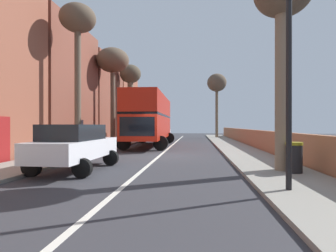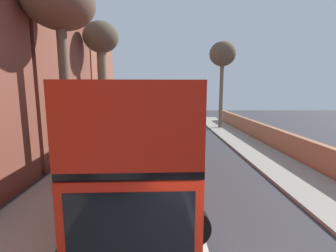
{
  "view_description": "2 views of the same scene",
  "coord_description": "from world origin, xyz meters",
  "px_view_note": "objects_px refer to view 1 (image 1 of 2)",
  "views": [
    {
      "loc": [
        2.02,
        -14.87,
        1.71
      ],
      "look_at": [
        -0.05,
        4.98,
        1.65
      ],
      "focal_mm": 28.65,
      "sensor_mm": 36.0,
      "label": 1
    },
    {
      "loc": [
        -1.02,
        -2.35,
        3.91
      ],
      "look_at": [
        -0.81,
        8.22,
        2.26
      ],
      "focal_mm": 25.04,
      "sensor_mm": 36.0,
      "label": 2
    }
  ],
  "objects_px": {
    "street_tree_left_0": "(113,63)",
    "street_tree_left_2": "(78,27)",
    "street_tree_left_4": "(130,81)",
    "double_decker_bus": "(150,117)",
    "street_tree_right_3": "(217,84)",
    "parked_car_white_left_2": "(75,145)",
    "lamppost_right": "(289,40)",
    "parked_car_silver_left_1": "(162,131)",
    "litter_bin_right": "(294,157)",
    "street_tree_right_5": "(283,9)"
  },
  "relations": [
    {
      "from": "street_tree_left_0",
      "to": "street_tree_left_2",
      "type": "height_order",
      "value": "street_tree_left_2"
    },
    {
      "from": "street_tree_left_0",
      "to": "street_tree_left_4",
      "type": "distance_m",
      "value": 6.32
    },
    {
      "from": "double_decker_bus",
      "to": "street_tree_left_4",
      "type": "xyz_separation_m",
      "value": [
        -3.45,
        7.35,
        4.25
      ]
    },
    {
      "from": "street_tree_right_3",
      "to": "street_tree_left_4",
      "type": "xyz_separation_m",
      "value": [
        -9.93,
        -7.15,
        -0.53
      ]
    },
    {
      "from": "parked_car_white_left_2",
      "to": "street_tree_left_4",
      "type": "xyz_separation_m",
      "value": [
        -2.65,
        19.19,
        5.63
      ]
    },
    {
      "from": "parked_car_white_left_2",
      "to": "lamppost_right",
      "type": "distance_m",
      "value": 7.88
    },
    {
      "from": "parked_car_silver_left_1",
      "to": "litter_bin_right",
      "type": "height_order",
      "value": "parked_car_silver_left_1"
    },
    {
      "from": "street_tree_right_3",
      "to": "street_tree_left_4",
      "type": "relative_size",
      "value": 1.02
    },
    {
      "from": "lamppost_right",
      "to": "street_tree_left_4",
      "type": "bearing_deg",
      "value": 113.27
    },
    {
      "from": "street_tree_right_5",
      "to": "double_decker_bus",
      "type": "bearing_deg",
      "value": 120.29
    },
    {
      "from": "parked_car_white_left_2",
      "to": "street_tree_right_5",
      "type": "height_order",
      "value": "street_tree_right_5"
    },
    {
      "from": "street_tree_left_0",
      "to": "street_tree_left_2",
      "type": "distance_m",
      "value": 7.62
    },
    {
      "from": "parked_car_silver_left_1",
      "to": "parked_car_white_left_2",
      "type": "relative_size",
      "value": 0.91
    },
    {
      "from": "street_tree_left_4",
      "to": "litter_bin_right",
      "type": "xyz_separation_m",
      "value": [
        10.45,
        -19.49,
        -5.97
      ]
    },
    {
      "from": "street_tree_left_0",
      "to": "litter_bin_right",
      "type": "bearing_deg",
      "value": -51.63
    },
    {
      "from": "double_decker_bus",
      "to": "street_tree_left_2",
      "type": "xyz_separation_m",
      "value": [
        -3.12,
        -6.56,
        5.08
      ]
    },
    {
      "from": "double_decker_bus",
      "to": "street_tree_left_0",
      "type": "relative_size",
      "value": 1.3
    },
    {
      "from": "street_tree_left_2",
      "to": "street_tree_left_0",
      "type": "bearing_deg",
      "value": 92.4
    },
    {
      "from": "parked_car_white_left_2",
      "to": "litter_bin_right",
      "type": "bearing_deg",
      "value": -2.16
    },
    {
      "from": "parked_car_silver_left_1",
      "to": "street_tree_right_3",
      "type": "bearing_deg",
      "value": 1.86
    },
    {
      "from": "street_tree_left_2",
      "to": "street_tree_right_5",
      "type": "bearing_deg",
      "value": -27.12
    },
    {
      "from": "street_tree_left_2",
      "to": "lamppost_right",
      "type": "height_order",
      "value": "street_tree_left_2"
    },
    {
      "from": "parked_car_silver_left_1",
      "to": "street_tree_left_2",
      "type": "relative_size",
      "value": 0.47
    },
    {
      "from": "street_tree_left_2",
      "to": "lamppost_right",
      "type": "xyz_separation_m",
      "value": [
        9.12,
        -8.07,
        -3.63
      ]
    },
    {
      "from": "parked_car_silver_left_1",
      "to": "double_decker_bus",
      "type": "bearing_deg",
      "value": -86.78
    },
    {
      "from": "street_tree_left_2",
      "to": "street_tree_right_5",
      "type": "height_order",
      "value": "street_tree_left_2"
    },
    {
      "from": "parked_car_silver_left_1",
      "to": "parked_car_white_left_2",
      "type": "xyz_separation_m",
      "value": [
        0.0,
        -26.1,
        0.09
      ]
    },
    {
      "from": "parked_car_white_left_2",
      "to": "street_tree_left_2",
      "type": "distance_m",
      "value": 8.66
    },
    {
      "from": "street_tree_right_3",
      "to": "lamppost_right",
      "type": "distance_m",
      "value": 29.32
    },
    {
      "from": "street_tree_right_3",
      "to": "street_tree_left_2",
      "type": "bearing_deg",
      "value": -114.52
    },
    {
      "from": "street_tree_left_4",
      "to": "litter_bin_right",
      "type": "bearing_deg",
      "value": -61.79
    },
    {
      "from": "litter_bin_right",
      "to": "parked_car_white_left_2",
      "type": "bearing_deg",
      "value": 177.84
    },
    {
      "from": "lamppost_right",
      "to": "litter_bin_right",
      "type": "relative_size",
      "value": 6.15
    },
    {
      "from": "street_tree_left_4",
      "to": "street_tree_right_5",
      "type": "relative_size",
      "value": 1.14
    },
    {
      "from": "parked_car_white_left_2",
      "to": "street_tree_left_4",
      "type": "relative_size",
      "value": 0.54
    },
    {
      "from": "double_decker_bus",
      "to": "parked_car_silver_left_1",
      "type": "bearing_deg",
      "value": 93.22
    },
    {
      "from": "lamppost_right",
      "to": "street_tree_left_0",
      "type": "bearing_deg",
      "value": 121.05
    },
    {
      "from": "parked_car_white_left_2",
      "to": "litter_bin_right",
      "type": "xyz_separation_m",
      "value": [
        7.8,
        -0.29,
        -0.34
      ]
    },
    {
      "from": "street_tree_left_0",
      "to": "street_tree_left_4",
      "type": "bearing_deg",
      "value": 90.12
    },
    {
      "from": "street_tree_left_4",
      "to": "street_tree_right_5",
      "type": "xyz_separation_m",
      "value": [
        10.25,
        -18.99,
        -0.78
      ]
    },
    {
      "from": "double_decker_bus",
      "to": "parked_car_white_left_2",
      "type": "bearing_deg",
      "value": -93.87
    },
    {
      "from": "street_tree_left_2",
      "to": "litter_bin_right",
      "type": "height_order",
      "value": "street_tree_left_2"
    },
    {
      "from": "parked_car_white_left_2",
      "to": "street_tree_right_3",
      "type": "bearing_deg",
      "value": 74.54
    },
    {
      "from": "litter_bin_right",
      "to": "lamppost_right",
      "type": "bearing_deg",
      "value": -111.87
    },
    {
      "from": "street_tree_right_3",
      "to": "litter_bin_right",
      "type": "relative_size",
      "value": 8.22
    },
    {
      "from": "parked_car_silver_left_1",
      "to": "litter_bin_right",
      "type": "bearing_deg",
      "value": -73.53
    },
    {
      "from": "street_tree_left_0",
      "to": "street_tree_left_2",
      "type": "xyz_separation_m",
      "value": [
        0.32,
        -7.61,
        0.34
      ]
    },
    {
      "from": "double_decker_bus",
      "to": "parked_car_white_left_2",
      "type": "xyz_separation_m",
      "value": [
        -0.8,
        -11.85,
        -1.38
      ]
    },
    {
      "from": "litter_bin_right",
      "to": "parked_car_silver_left_1",
      "type": "bearing_deg",
      "value": 106.47
    },
    {
      "from": "parked_car_white_left_2",
      "to": "street_tree_right_3",
      "type": "height_order",
      "value": "street_tree_right_3"
    }
  ]
}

